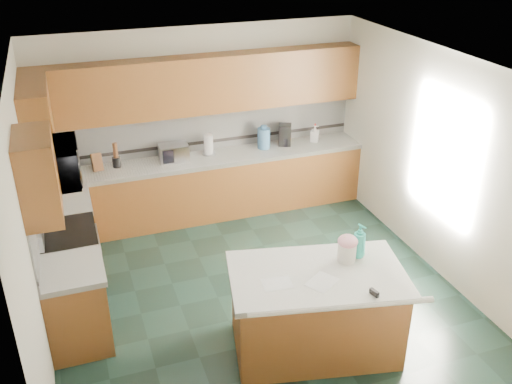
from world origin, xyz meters
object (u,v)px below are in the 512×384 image
treat_jar (347,252)px  coffee_maker (285,135)px  island_top (318,276)px  toaster_oven (174,152)px  soap_bottle_island (359,241)px  island_base (315,313)px  knife_block (97,162)px

treat_jar → coffee_maker: 3.16m
island_top → coffee_maker: coffee_maker is taller
island_top → toaster_oven: toaster_oven is taller
soap_bottle_island → island_top: bearing=177.2°
treat_jar → coffee_maker: (0.58, 3.10, 0.06)m
island_base → knife_block: (-1.78, 3.18, 0.61)m
island_base → toaster_oven: (-0.73, 3.18, 0.61)m
island_base → soap_bottle_island: 0.86m
soap_bottle_island → toaster_oven: size_ratio=0.91×
toaster_oven → island_top: bearing=-74.4°
island_base → soap_bottle_island: (0.52, 0.14, 0.67)m
toaster_oven → coffee_maker: (1.68, 0.03, 0.04)m
treat_jar → knife_block: size_ratio=0.80×
knife_block → toaster_oven: bearing=-8.0°
island_base → treat_jar: (0.37, 0.11, 0.59)m
island_base → treat_jar: size_ratio=8.40×
island_top → toaster_oven: (-0.73, 3.18, 0.15)m
treat_jar → soap_bottle_island: size_ratio=0.53×
island_base → island_top: island_top is taller
island_top → coffee_maker: 3.36m
island_top → knife_block: size_ratio=7.13×
knife_block → island_base: bearing=-68.8°
treat_jar → soap_bottle_island: (0.15, 0.03, 0.09)m
coffee_maker → island_base: bearing=-83.6°
island_base → coffee_maker: size_ratio=5.16×
island_top → knife_block: knife_block is taller
soap_bottle_island → knife_block: (-2.29, 3.04, -0.06)m
island_base → knife_block: bearing=131.1°
soap_bottle_island → coffee_maker: bearing=63.7°
coffee_maker → island_top: bearing=-83.6°
knife_block → coffee_maker: size_ratio=0.77×
island_base → soap_bottle_island: size_ratio=4.43×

